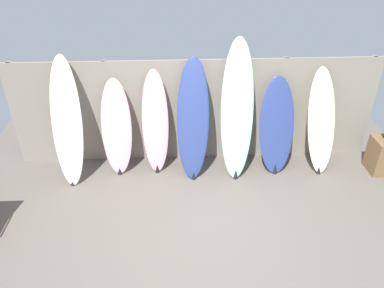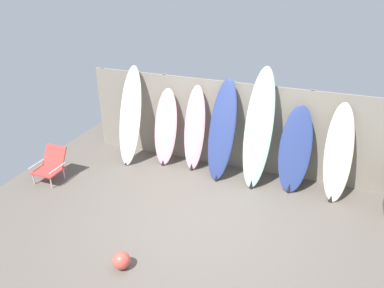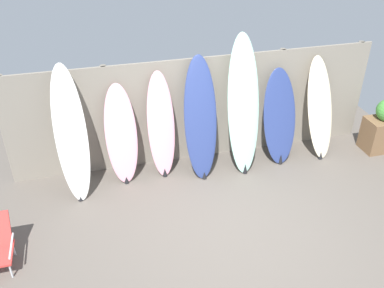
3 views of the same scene
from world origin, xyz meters
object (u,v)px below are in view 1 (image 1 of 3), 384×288
surfboard_pink_1 (117,128)px  surfboard_cream_6 (321,122)px  surfboard_white_0 (67,123)px  surfboard_seafoam_4 (237,112)px  surfboard_navy_5 (277,127)px  surfboard_pink_2 (155,124)px  surfboard_navy_3 (193,120)px

surfboard_pink_1 → surfboard_cream_6: surfboard_cream_6 is taller
surfboard_pink_1 → surfboard_cream_6: bearing=-1.1°
surfboard_white_0 → surfboard_seafoam_4: size_ratio=0.89×
surfboard_seafoam_4 → surfboard_white_0: bearing=-179.9°
surfboard_navy_5 → surfboard_cream_6: bearing=1.3°
surfboard_cream_6 → surfboard_navy_5: bearing=-178.7°
surfboard_white_0 → surfboard_cream_6: surfboard_white_0 is taller
surfboard_seafoam_4 → surfboard_pink_1: bearing=175.9°
surfboard_pink_2 → surfboard_cream_6: bearing=-1.5°
surfboard_cream_6 → surfboard_navy_3: bearing=-178.6°
surfboard_pink_1 → surfboard_white_0: bearing=-168.8°
surfboard_pink_2 → surfboard_seafoam_4: bearing=-6.4°
surfboard_pink_1 → surfboard_navy_3: size_ratio=0.82×
surfboard_navy_5 → surfboard_cream_6: size_ratio=0.93×
surfboard_white_0 → surfboard_pink_1: size_ratio=1.25×
surfboard_navy_3 → surfboard_pink_1: bearing=174.5°
surfboard_pink_1 → surfboard_navy_5: 2.61m
surfboard_pink_1 → surfboard_navy_3: bearing=-5.5°
surfboard_navy_5 → surfboard_navy_3: bearing=-178.4°
surfboard_white_0 → surfboard_pink_1: bearing=11.2°
surfboard_pink_1 → surfboard_navy_5: surfboard_pink_1 is taller
surfboard_pink_2 → surfboard_navy_3: 0.63m
surfboard_pink_1 → surfboard_cream_6: (3.34, -0.06, 0.06)m
surfboard_cream_6 → surfboard_pink_2: bearing=178.5°
surfboard_white_0 → surfboard_navy_3: surfboard_white_0 is taller
surfboard_seafoam_4 → surfboard_navy_3: bearing=178.4°
surfboard_navy_3 → surfboard_cream_6: surfboard_navy_3 is taller
surfboard_pink_2 → surfboard_cream_6: (2.71, -0.07, -0.00)m
surfboard_navy_3 → surfboard_cream_6: (2.11, 0.05, -0.12)m
surfboard_pink_1 → surfboard_seafoam_4: 1.95m
surfboard_pink_2 → surfboard_seafoam_4: (1.29, -0.14, 0.25)m
surfboard_navy_3 → surfboard_navy_5: surfboard_navy_3 is taller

